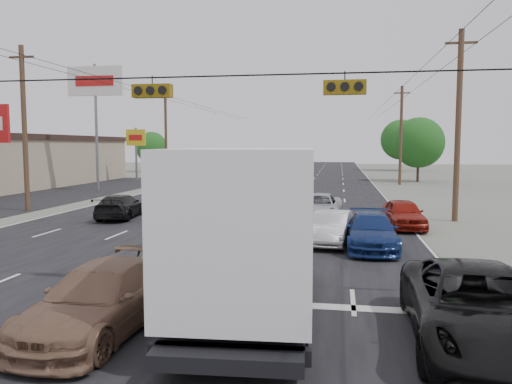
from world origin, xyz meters
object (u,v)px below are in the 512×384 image
tree_left_far (152,147)px  utility_pole_right_c (401,135)px  pole_sign_billboard (95,89)px  utility_pole_right_b (458,125)px  box_truck (251,232)px  utility_pole_left_b (24,127)px  utility_pole_left_c (166,136)px  tan_sedan (101,300)px  queue_car_a (233,215)px  queue_car_d (371,232)px  pole_sign_far (136,142)px  oncoming_near (120,207)px  oncoming_far (186,194)px  queue_car_b (331,228)px  queue_car_c (317,208)px  queue_car_e (403,214)px  tree_right_mid (419,143)px  red_sedan (219,238)px  black_suv (479,309)px  tree_right_far (401,140)px

tree_left_far → utility_pole_right_c: bearing=-30.1°
pole_sign_billboard → utility_pole_right_b: bearing=-25.7°
tree_left_far → box_truck: (26.42, -61.54, -1.69)m
utility_pole_left_b → utility_pole_left_c: bearing=90.0°
utility_pole_right_b → tan_sedan: size_ratio=2.02×
queue_car_a → utility_pole_right_c: bearing=68.8°
utility_pole_right_b → queue_car_d: bearing=-120.7°
utility_pole_left_b → pole_sign_billboard: size_ratio=0.91×
pole_sign_far → oncoming_near: (10.50, -27.04, -3.75)m
tree_left_far → tan_sedan: 67.23m
box_truck → oncoming_far: (-8.61, 22.33, -1.38)m
pole_sign_billboard → queue_car_a: 25.16m
pole_sign_billboard → queue_car_b: bearing=-44.7°
box_truck → queue_car_b: (1.69, 9.19, -1.37)m
utility_pole_left_b → utility_pole_right_c: same height
oncoming_near → pole_sign_billboard: bearing=-66.4°
tan_sedan → queue_car_c: 17.05m
pole_sign_far → oncoming_far: size_ratio=1.29×
pole_sign_billboard → queue_car_e: pole_sign_billboard is taller
pole_sign_far → tree_right_mid: 31.40m
pole_sign_billboard → queue_car_d: size_ratio=2.34×
red_sedan → queue_car_d: bearing=23.0°
utility_pole_left_b → tree_right_mid: utility_pole_left_b is taller
tan_sedan → red_sedan: tan_sedan is taller
tree_left_far → pole_sign_billboard: bearing=-76.8°
utility_pole_right_b → tree_left_far: utility_pole_right_b is taller
utility_pole_right_b → tree_right_mid: 30.11m
utility_pole_right_c → queue_car_b: bearing=-101.2°
tree_right_mid → box_truck: (-10.58, -46.54, -2.31)m
pole_sign_far → queue_car_d: size_ratio=1.28×
utility_pole_left_b → pole_sign_far: (-3.50, 25.00, -0.70)m
pole_sign_billboard → black_suv: (23.67, -30.50, -8.07)m
utility_pole_left_b → oncoming_far: utility_pole_left_b is taller
utility_pole_left_c → tree_left_far: bearing=115.4°
tree_left_far → pole_sign_far: bearing=-73.3°
utility_pole_left_b → tan_sedan: 23.12m
tan_sedan → utility_pole_right_c: bearing=79.0°
tree_right_far → black_suv: tree_right_far is taller
utility_pole_right_b → tree_right_mid: (2.50, 30.00, -0.77)m
tan_sedan → queue_car_e: bearing=65.3°
pole_sign_billboard → queue_car_d: (22.16, -21.14, -8.18)m
utility_pole_left_b → red_sedan: 18.23m
pole_sign_far → queue_car_b: bearing=-55.7°
pole_sign_billboard → tree_right_far: bearing=54.0°
pole_sign_far → black_suv: (25.17, -42.50, -3.61)m
tree_right_far → tan_sedan: 74.52m
queue_car_d → oncoming_far: bearing=130.6°
queue_car_b → pole_sign_billboard: bearing=142.1°
queue_car_d → oncoming_near: 14.51m
utility_pole_left_c → queue_car_b: 37.59m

